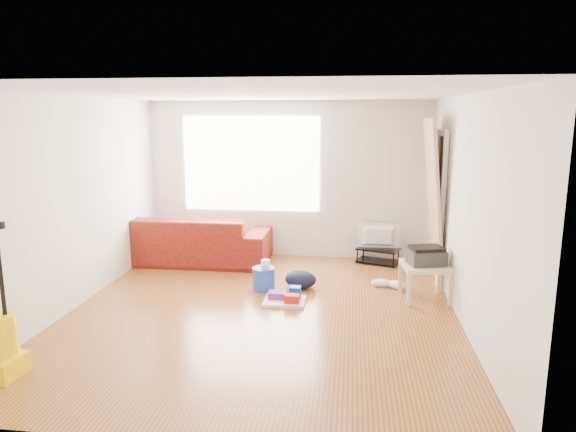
# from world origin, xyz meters

# --- Properties ---
(room) EXTENTS (4.51, 5.01, 2.51)m
(room) POSITION_xyz_m (0.07, 0.15, 1.25)
(room) COLOR brown
(room) RESTS_ON ground
(sofa) EXTENTS (2.54, 0.99, 0.74)m
(sofa) POSITION_xyz_m (-1.52, 1.95, 0.00)
(sofa) COLOR #560E0A
(sofa) RESTS_ON ground
(tv_stand) EXTENTS (0.72, 0.55, 0.24)m
(tv_stand) POSITION_xyz_m (1.45, 2.22, 0.13)
(tv_stand) COLOR black
(tv_stand) RESTS_ON ground
(tv) EXTENTS (0.65, 0.09, 0.38)m
(tv) POSITION_xyz_m (1.45, 2.22, 0.43)
(tv) COLOR black
(tv) RESTS_ON tv_stand
(side_table) EXTENTS (0.62, 0.62, 0.46)m
(side_table) POSITION_xyz_m (1.95, 0.67, 0.38)
(side_table) COLOR tan
(side_table) RESTS_ON ground
(printer) EXTENTS (0.50, 0.42, 0.23)m
(printer) POSITION_xyz_m (1.95, 0.67, 0.56)
(printer) COLOR #242425
(printer) RESTS_ON side_table
(bucket) EXTENTS (0.31, 0.31, 0.30)m
(bucket) POSITION_xyz_m (-0.11, 0.79, 0.00)
(bucket) COLOR blue
(bucket) RESTS_ON ground
(toilet_paper) EXTENTS (0.12, 0.12, 0.11)m
(toilet_paper) POSITION_xyz_m (-0.09, 0.78, 0.20)
(toilet_paper) COLOR white
(toilet_paper) RESTS_ON bucket
(cleaning_tray) EXTENTS (0.50, 0.40, 0.18)m
(cleaning_tray) POSITION_xyz_m (0.24, 0.34, 0.05)
(cleaning_tray) COLOR silver
(cleaning_tray) RESTS_ON ground
(backpack) EXTENTS (0.49, 0.42, 0.23)m
(backpack) POSITION_xyz_m (0.37, 0.91, 0.00)
(backpack) COLOR black
(backpack) RESTS_ON ground
(sneakers) EXTENTS (0.48, 0.24, 0.11)m
(sneakers) POSITION_xyz_m (1.53, 1.05, 0.05)
(sneakers) COLOR white
(sneakers) RESTS_ON ground
(vacuum) EXTENTS (0.32, 0.36, 1.39)m
(vacuum) POSITION_xyz_m (-2.00, -1.74, 0.26)
(vacuum) COLOR #FFC804
(vacuum) RESTS_ON ground
(door_panel) EXTENTS (0.28, 0.90, 2.24)m
(door_panel) POSITION_xyz_m (2.13, 1.48, 0.00)
(door_panel) COLOR tan
(door_panel) RESTS_ON ground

